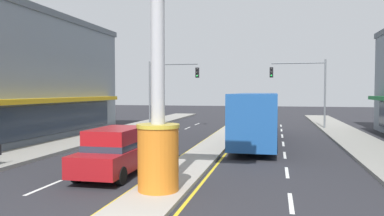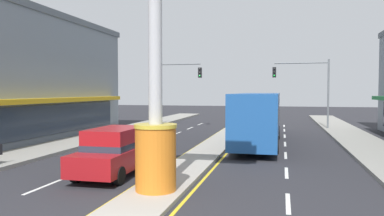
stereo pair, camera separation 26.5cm
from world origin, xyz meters
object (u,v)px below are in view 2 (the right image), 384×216
at_px(district_sign, 155,84).
at_px(bus_near_right_lane, 258,116).
at_px(suv_near_left_lane, 115,151).
at_px(traffic_light_right_side, 307,82).
at_px(suv_far_right_lane, 264,120).
at_px(traffic_light_left_side, 170,82).

bearing_deg(district_sign, bus_near_right_lane, 78.14).
distance_m(bus_near_right_lane, suv_near_left_lane, 11.15).
distance_m(district_sign, traffic_light_right_side, 23.92).
height_order(district_sign, bus_near_right_lane, district_sign).
bearing_deg(suv_far_right_lane, traffic_light_left_side, 170.49).
bearing_deg(traffic_light_right_side, district_sign, -104.91).
bearing_deg(bus_near_right_lane, district_sign, -101.86).
relative_size(district_sign, bus_near_right_lane, 0.70).
height_order(bus_near_right_lane, suv_near_left_lane, bus_near_right_lane).
bearing_deg(bus_near_right_lane, traffic_light_left_side, 131.37).
xyz_separation_m(traffic_light_left_side, suv_far_right_lane, (8.73, -1.46, -3.26)).
xyz_separation_m(district_sign, traffic_light_right_side, (6.15, 23.11, 0.63)).
distance_m(traffic_light_right_side, suv_near_left_lane, 22.73).
relative_size(district_sign, suv_far_right_lane, 1.69).
distance_m(district_sign, traffic_light_left_side, 22.98).
bearing_deg(bus_near_right_lane, traffic_light_right_side, 71.76).
bearing_deg(traffic_light_right_side, traffic_light_left_side, -175.47).
distance_m(traffic_light_left_side, bus_near_right_lane, 13.41).
relative_size(bus_near_right_lane, suv_far_right_lane, 2.41).
bearing_deg(traffic_light_left_side, traffic_light_right_side, 4.53).
bearing_deg(traffic_light_right_side, suv_far_right_lane, -145.77).
bearing_deg(suv_far_right_lane, bus_near_right_lane, -90.01).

